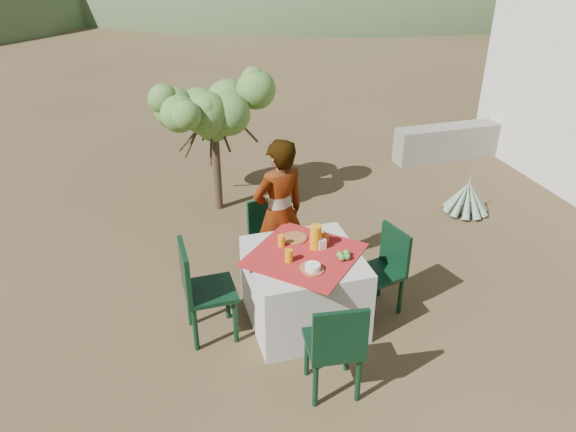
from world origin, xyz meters
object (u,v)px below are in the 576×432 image
at_px(table, 304,288).
at_px(chair_near, 336,345).
at_px(chair_left, 200,287).
at_px(person, 279,214).
at_px(shrub_tree, 217,115).
at_px(chair_far, 268,232).
at_px(agave, 467,198).
at_px(chair_right, 385,266).
at_px(juice_pitcher, 316,237).

relative_size(table, chair_near, 1.37).
xyz_separation_m(table, chair_left, (-0.97, 0.05, 0.17)).
relative_size(person, shrub_tree, 1.00).
xyz_separation_m(chair_far, agave, (2.85, 0.55, -0.25)).
height_order(chair_right, agave, chair_right).
bearing_deg(person, table, 76.66).
distance_m(chair_near, juice_pitcher, 1.15).
bearing_deg(shrub_tree, agave, -19.75).
bearing_deg(table, person, 93.09).
relative_size(chair_right, juice_pitcher, 3.69).
relative_size(agave, juice_pitcher, 2.67).
xyz_separation_m(chair_left, chair_right, (1.80, -0.08, -0.06)).
bearing_deg(agave, chair_far, -169.01).
bearing_deg(person, agave, 179.45).
distance_m(chair_right, shrub_tree, 3.00).
bearing_deg(juice_pitcher, agave, 28.93).
bearing_deg(chair_far, shrub_tree, 82.42).
distance_m(chair_far, chair_right, 1.36).
height_order(chair_left, juice_pitcher, juice_pitcher).
distance_m(chair_near, chair_right, 1.31).
bearing_deg(chair_near, chair_right, -125.48).
bearing_deg(agave, chair_left, -158.40).
relative_size(table, shrub_tree, 0.80).
distance_m(table, chair_near, 1.01).
distance_m(chair_near, person, 1.75).
bearing_deg(person, chair_left, 19.67).
height_order(agave, juice_pitcher, juice_pitcher).
relative_size(chair_near, chair_left, 0.96).
bearing_deg(person, chair_near, 73.08).
height_order(person, agave, person).
height_order(table, chair_near, chair_near).
distance_m(shrub_tree, agave, 3.44).
bearing_deg(shrub_tree, table, -82.92).
height_order(chair_right, person, person).
bearing_deg(shrub_tree, juice_pitcher, -79.79).
xyz_separation_m(chair_right, person, (-0.87, 0.76, 0.33)).
bearing_deg(chair_right, juice_pitcher, -112.34).
relative_size(chair_left, chair_right, 1.12).
xyz_separation_m(chair_far, person, (0.06, -0.24, 0.35)).
bearing_deg(chair_far, chair_near, -104.15).
distance_m(chair_near, chair_left, 1.39).
distance_m(chair_left, person, 1.18).
relative_size(person, agave, 2.56).
distance_m(chair_right, agave, 2.49).
bearing_deg(table, chair_near, -93.12).
xyz_separation_m(table, shrub_tree, (-0.33, 2.63, 0.90)).
height_order(chair_right, shrub_tree, shrub_tree).
bearing_deg(table, chair_far, 95.77).
bearing_deg(person, juice_pitcher, 88.39).
height_order(table, chair_left, chair_left).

